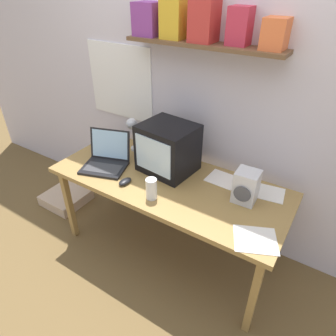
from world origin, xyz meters
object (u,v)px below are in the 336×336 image
(corner_desk, at_px, (168,187))
(loose_paper_near_monitor, at_px, (255,240))
(crt_monitor, at_px, (168,148))
(juice_glass, at_px, (151,190))
(floor_cushion, at_px, (66,197))
(laptop, at_px, (107,157))
(computer_mouse, at_px, (125,182))
(space_heater, at_px, (246,187))
(open_notebook, at_px, (268,193))
(desk_lamp, at_px, (133,130))
(printed_handout, at_px, (222,179))

(corner_desk, bearing_deg, loose_paper_near_monitor, -17.42)
(crt_monitor, xyz_separation_m, juice_glass, (0.09, -0.34, -0.11))
(floor_cushion, bearing_deg, juice_glass, -9.51)
(corner_desk, relative_size, floor_cushion, 4.41)
(loose_paper_near_monitor, relative_size, floor_cushion, 0.77)
(laptop, height_order, computer_mouse, laptop)
(space_heater, height_order, open_notebook, space_heater)
(corner_desk, height_order, loose_paper_near_monitor, loose_paper_near_monitor)
(juice_glass, bearing_deg, laptop, 164.03)
(space_heater, xyz_separation_m, computer_mouse, (-0.75, -0.27, -0.09))
(crt_monitor, bearing_deg, desk_lamp, 173.48)
(laptop, height_order, space_heater, laptop)
(space_heater, relative_size, floor_cushion, 0.56)
(corner_desk, height_order, juice_glass, juice_glass)
(corner_desk, xyz_separation_m, crt_monitor, (-0.08, 0.12, 0.23))
(printed_handout, bearing_deg, space_heater, -33.55)
(desk_lamp, bearing_deg, space_heater, -0.64)
(crt_monitor, relative_size, computer_mouse, 3.63)
(corner_desk, height_order, floor_cushion, corner_desk)
(computer_mouse, xyz_separation_m, floor_cushion, (-0.96, 0.17, -0.67))
(space_heater, relative_size, computer_mouse, 1.93)
(crt_monitor, distance_m, loose_paper_near_monitor, 0.87)
(loose_paper_near_monitor, bearing_deg, laptop, 173.13)
(crt_monitor, height_order, printed_handout, crt_monitor)
(computer_mouse, bearing_deg, juice_glass, -6.86)
(desk_lamp, relative_size, loose_paper_near_monitor, 0.98)
(open_notebook, bearing_deg, computer_mouse, -153.83)
(corner_desk, relative_size, space_heater, 7.83)
(crt_monitor, distance_m, desk_lamp, 0.39)
(laptop, distance_m, computer_mouse, 0.30)
(corner_desk, relative_size, juice_glass, 11.75)
(computer_mouse, distance_m, printed_handout, 0.68)
(printed_handout, height_order, floor_cushion, printed_handout)
(desk_lamp, distance_m, printed_handout, 0.79)
(loose_paper_near_monitor, bearing_deg, computer_mouse, 178.35)
(crt_monitor, bearing_deg, space_heater, 1.99)
(crt_monitor, height_order, computer_mouse, crt_monitor)
(floor_cushion, bearing_deg, crt_monitor, 7.19)
(corner_desk, relative_size, loose_paper_near_monitor, 5.73)
(corner_desk, distance_m, open_notebook, 0.68)
(desk_lamp, bearing_deg, printed_handout, 7.54)
(desk_lamp, distance_m, juice_glass, 0.65)
(laptop, relative_size, floor_cushion, 1.02)
(juice_glass, distance_m, computer_mouse, 0.25)
(printed_handout, distance_m, floor_cushion, 1.66)
(corner_desk, distance_m, juice_glass, 0.26)
(crt_monitor, distance_m, laptop, 0.48)
(open_notebook, xyz_separation_m, printed_handout, (-0.32, -0.02, 0.00))
(juice_glass, xyz_separation_m, space_heater, (0.51, 0.30, 0.04))
(space_heater, xyz_separation_m, open_notebook, (0.11, 0.16, -0.10))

